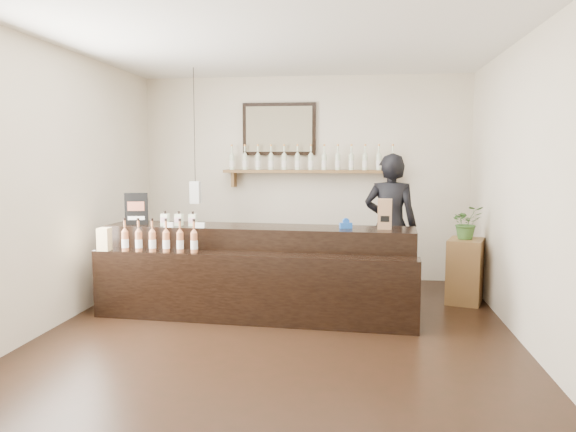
# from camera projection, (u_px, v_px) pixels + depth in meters

# --- Properties ---
(ground) EXTENTS (5.00, 5.00, 0.00)m
(ground) POSITION_uv_depth(u_px,v_px,m) (279.00, 331.00, 5.49)
(ground) COLOR black
(ground) RESTS_ON ground
(room_shell) EXTENTS (5.00, 5.00, 5.00)m
(room_shell) POSITION_uv_depth(u_px,v_px,m) (279.00, 156.00, 5.32)
(room_shell) COLOR beige
(room_shell) RESTS_ON ground
(back_wall_decor) EXTENTS (2.66, 0.96, 1.69)m
(back_wall_decor) POSITION_uv_depth(u_px,v_px,m) (293.00, 153.00, 7.67)
(back_wall_decor) COLOR brown
(back_wall_decor) RESTS_ON ground
(counter) EXTENTS (3.41, 1.11, 1.10)m
(counter) POSITION_uv_depth(u_px,v_px,m) (256.00, 273.00, 6.06)
(counter) COLOR black
(counter) RESTS_ON ground
(promo_sign) EXTENTS (0.25, 0.08, 0.36)m
(promo_sign) POSITION_uv_depth(u_px,v_px,m) (136.00, 209.00, 6.24)
(promo_sign) COLOR black
(promo_sign) RESTS_ON counter
(paper_bag) EXTENTS (0.15, 0.12, 0.32)m
(paper_bag) POSITION_uv_depth(u_px,v_px,m) (385.00, 214.00, 5.86)
(paper_bag) COLOR #8D6644
(paper_bag) RESTS_ON counter
(tape_dispenser) EXTENTS (0.14, 0.09, 0.11)m
(tape_dispenser) POSITION_uv_depth(u_px,v_px,m) (346.00, 224.00, 5.93)
(tape_dispenser) COLOR blue
(tape_dispenser) RESTS_ON counter
(side_cabinet) EXTENTS (0.51, 0.60, 0.75)m
(side_cabinet) POSITION_uv_depth(u_px,v_px,m) (465.00, 271.00, 6.55)
(side_cabinet) COLOR brown
(side_cabinet) RESTS_ON ground
(potted_plant) EXTENTS (0.41, 0.37, 0.39)m
(potted_plant) POSITION_uv_depth(u_px,v_px,m) (467.00, 222.00, 6.49)
(potted_plant) COLOR #376227
(potted_plant) RESTS_ON side_cabinet
(shopkeeper) EXTENTS (0.79, 0.59, 1.97)m
(shopkeeper) POSITION_uv_depth(u_px,v_px,m) (391.00, 216.00, 6.78)
(shopkeeper) COLOR black
(shopkeeper) RESTS_ON ground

